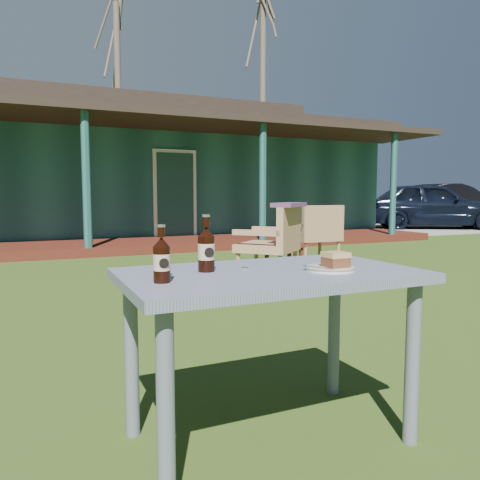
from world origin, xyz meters
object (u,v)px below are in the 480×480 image
cafe_table (270,295)px  cola_bottle_far (162,259)px  car_near (431,205)px  car_far (449,204)px  cola_bottle_near (206,249)px  cake_slice (336,259)px  armchair_right (316,232)px  plate (330,268)px  side_table (279,248)px  armchair_left (274,240)px

cafe_table → cola_bottle_far: size_ratio=5.83×
car_near → car_far: 3.20m
car_far → cola_bottle_near: bearing=135.4°
cake_slice → armchair_right: (2.71, 4.20, -0.27)m
car_far → cola_bottle_near: size_ratio=18.87×
plate → side_table: bearing=63.8°
car_near → cake_slice: (-10.17, -9.13, 0.05)m
car_near → armchair_right: (-7.46, -4.94, -0.22)m
car_far → cola_bottle_far: size_ratio=21.22×
cafe_table → cake_slice: cake_slice is taller
plate → cola_bottle_near: cola_bottle_near is taller
car_far → side_table: size_ratio=7.28×
car_near → cola_bottle_near: size_ratio=18.25×
cake_slice → cola_bottle_far: bearing=177.5°
cola_bottle_far → cola_bottle_near: bearing=35.3°
car_far → plate: size_ratio=21.42×
cafe_table → armchair_left: 3.62m
cafe_table → side_table: size_ratio=2.00×
cola_bottle_near → armchair_left: 3.68m
armchair_right → cafe_table: bearing=-125.8°
car_far → cafe_table: (-13.12, -10.74, -0.10)m
cake_slice → armchair_right: bearing=57.2°
car_near → armchair_left: (-8.67, -5.87, -0.22)m
cake_slice → cola_bottle_far: size_ratio=0.45×
armchair_left → armchair_right: armchair_left is taller
armchair_left → side_table: armchair_left is taller
cola_bottle_far → armchair_right: 5.41m
cafe_table → plate: bearing=-22.2°
cafe_table → armchair_left: armchair_left is taller
plate → side_table: size_ratio=0.34×
cake_slice → side_table: 4.15m
side_table → car_far: bearing=32.8°
car_far → cola_bottle_far: (-13.59, -10.82, 0.08)m
car_far → plate: (-12.89, -10.84, 0.01)m
car_far → cafe_table: size_ratio=3.64×
cola_bottle_far → armchair_right: bearing=50.5°
plate → armchair_right: 5.00m
cola_bottle_far → side_table: cola_bottle_far is taller
side_table → cake_slice: bearing=-115.9°
car_near → armchair_left: 10.47m
car_near → cafe_table: size_ratio=3.52×
car_near → side_table: (-8.37, -5.43, -0.38)m
car_near → car_far: size_ratio=0.97×
cola_bottle_far → armchair_left: (2.22, 3.24, -0.30)m
cake_slice → cola_bottle_near: size_ratio=0.40×
cola_bottle_near → cola_bottle_far: cola_bottle_near is taller
car_near → side_table: bearing=154.0°
car_near → cola_bottle_far: size_ratio=20.52×
armchair_right → armchair_left: bearing=-142.4°
armchair_left → cola_bottle_near: bearing=-123.0°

